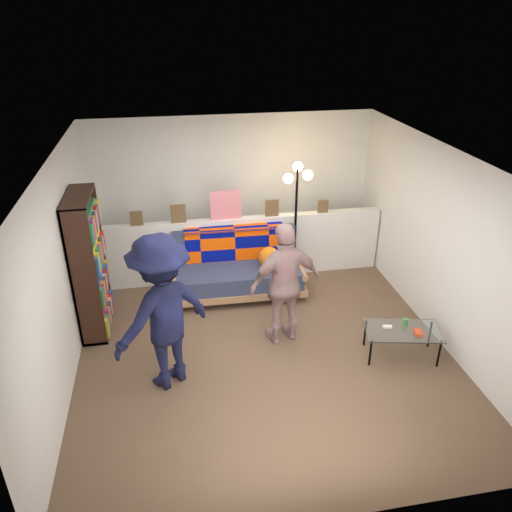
# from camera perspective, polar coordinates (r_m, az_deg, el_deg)

# --- Properties ---
(ground) EXTENTS (5.00, 5.00, 0.00)m
(ground) POSITION_cam_1_polar(r_m,az_deg,el_deg) (6.46, 0.65, -9.95)
(ground) COLOR brown
(ground) RESTS_ON ground
(room_shell) EXTENTS (4.60, 5.05, 2.45)m
(room_shell) POSITION_cam_1_polar(r_m,az_deg,el_deg) (6.05, -0.12, 5.56)
(room_shell) COLOR silver
(room_shell) RESTS_ON ground
(half_wall_ledge) EXTENTS (4.45, 0.15, 1.00)m
(half_wall_ledge) POSITION_cam_1_polar(r_m,az_deg,el_deg) (7.72, -1.88, 0.94)
(half_wall_ledge) COLOR silver
(half_wall_ledge) RESTS_ON ground
(ledge_decor) EXTENTS (2.97, 0.02, 0.45)m
(ledge_decor) POSITION_cam_1_polar(r_m,az_deg,el_deg) (7.41, -3.67, 5.46)
(ledge_decor) COLOR brown
(ledge_decor) RESTS_ON half_wall_ledge
(futon_sofa) EXTENTS (1.95, 0.98, 0.83)m
(futon_sofa) POSITION_cam_1_polar(r_m,az_deg,el_deg) (7.35, -2.04, -1.47)
(futon_sofa) COLOR #A67750
(futon_sofa) RESTS_ON ground
(bookshelf) EXTENTS (0.31, 0.92, 1.85)m
(bookshelf) POSITION_cam_1_polar(r_m,az_deg,el_deg) (6.68, -18.50, -1.41)
(bookshelf) COLOR black
(bookshelf) RESTS_ON ground
(coffee_table) EXTENTS (0.98, 0.67, 0.47)m
(coffee_table) POSITION_cam_1_polar(r_m,az_deg,el_deg) (6.31, 16.47, -8.30)
(coffee_table) COLOR black
(coffee_table) RESTS_ON ground
(floor_lamp) EXTENTS (0.40, 0.33, 1.83)m
(floor_lamp) POSITION_cam_1_polar(r_m,az_deg,el_deg) (7.44, 4.68, 6.55)
(floor_lamp) COLOR black
(floor_lamp) RESTS_ON ground
(person_left) EXTENTS (1.35, 1.21, 1.81)m
(person_left) POSITION_cam_1_polar(r_m,az_deg,el_deg) (5.47, -10.65, -6.41)
(person_left) COLOR black
(person_left) RESTS_ON ground
(person_right) EXTENTS (1.00, 0.58, 1.60)m
(person_right) POSITION_cam_1_polar(r_m,az_deg,el_deg) (6.13, 3.36, -3.24)
(person_right) COLOR #D4898D
(person_right) RESTS_ON ground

